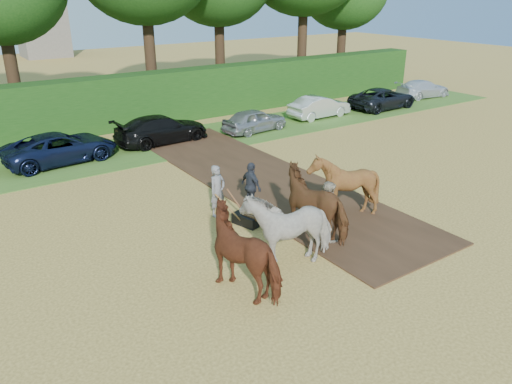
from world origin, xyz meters
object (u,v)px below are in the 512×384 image
spectator_near (327,211)px  plough_team (301,213)px  spectator_far (251,186)px  parked_cars (219,123)px

spectator_near → plough_team: size_ratio=0.26×
spectator_far → plough_team: 3.15m
spectator_near → spectator_far: size_ratio=1.10×
spectator_near → parked_cars: bearing=-19.1°
spectator_near → spectator_far: (-0.70, 3.28, -0.09)m
plough_team → parked_cars: (4.37, 12.40, -0.43)m
spectator_far → parked_cars: 10.14m
spectator_near → spectator_far: 3.36m
spectator_near → parked_cars: (3.41, 12.55, -0.30)m
spectator_near → parked_cars: size_ratio=0.05×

